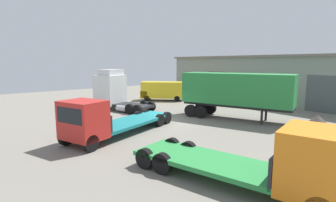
{
  "coord_description": "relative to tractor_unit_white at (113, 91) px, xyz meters",
  "views": [
    {
      "loc": [
        16.39,
        -13.21,
        4.84
      ],
      "look_at": [
        -0.48,
        0.55,
        1.6
      ],
      "focal_mm": 28.0,
      "sensor_mm": 36.0,
      "label": 1
    }
  ],
  "objects": [
    {
      "name": "gravel_pile",
      "position": [
        18.09,
        4.1,
        -1.07
      ],
      "size": [
        3.84,
        3.84,
        1.72
      ],
      "color": "#423D38",
      "rests_on": "ground_plane"
    },
    {
      "name": "tractor_unit_white",
      "position": [
        0.0,
        0.0,
        0.0
      ],
      "size": [
        6.59,
        4.32,
        4.1
      ],
      "rotation": [
        0.0,
        0.0,
        -2.82
      ],
      "color": "silver",
      "rests_on": "ground_plane"
    },
    {
      "name": "warehouse_building",
      "position": [
        7.91,
        18.28,
        0.9
      ],
      "size": [
        30.17,
        7.71,
        5.64
      ],
      "color": "gray",
      "rests_on": "ground_plane"
    },
    {
      "name": "oil_drum",
      "position": [
        2.53,
        -3.82,
        -1.49
      ],
      "size": [
        0.58,
        0.58,
        0.88
      ],
      "color": "#B22D23",
      "rests_on": "ground_plane"
    },
    {
      "name": "flatbed_truck_red",
      "position": [
        9.41,
        -5.67,
        -0.68
      ],
      "size": [
        5.15,
        9.17,
        2.67
      ],
      "rotation": [
        0.0,
        0.0,
        -1.24
      ],
      "color": "red",
      "rests_on": "ground_plane"
    },
    {
      "name": "delivery_van_yellow",
      "position": [
        -1.87,
        7.75,
        -0.63
      ],
      "size": [
        5.24,
        5.28,
        2.37
      ],
      "rotation": [
        0.0,
        0.0,
        -2.35
      ],
      "color": "yellow",
      "rests_on": "ground_plane"
    },
    {
      "name": "ground_plane",
      "position": [
        7.91,
        0.68,
        -1.93
      ],
      "size": [
        60.0,
        60.0,
        0.0
      ],
      "primitive_type": "plane",
      "color": "slate"
    },
    {
      "name": "container_trailer_green",
      "position": [
        10.88,
        5.77,
        0.57
      ],
      "size": [
        9.38,
        5.33,
        3.91
      ],
      "rotation": [
        0.0,
        0.0,
        0.33
      ],
      "color": "#28843D",
      "rests_on": "ground_plane"
    },
    {
      "name": "flatbed_truck_orange",
      "position": [
        19.7,
        -3.82,
        -0.67
      ],
      "size": [
        8.47,
        4.26,
        2.67
      ],
      "rotation": [
        0.0,
        0.0,
        0.24
      ],
      "color": "orange",
      "rests_on": "ground_plane"
    }
  ]
}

